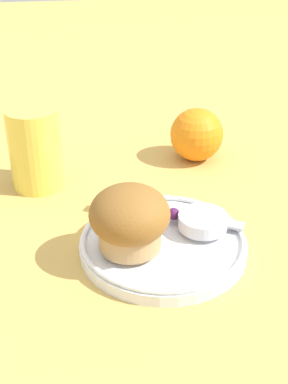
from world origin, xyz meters
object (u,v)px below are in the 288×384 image
muffin (130,219)px  juice_glass (35,148)px  butter_knife (169,210)px  orange_fruit (197,135)px

muffin → juice_glass: 0.22m
muffin → juice_glass: (-0.11, 0.19, 0.00)m
juice_glass → butter_knife: bearing=-37.4°
orange_fruit → juice_glass: juice_glass is taller
muffin → juice_glass: juice_glass is taller
orange_fruit → juice_glass: (-0.24, -0.05, 0.02)m
muffin → butter_knife: size_ratio=0.52×
orange_fruit → muffin: bearing=-117.9°
juice_glass → muffin: bearing=-60.1°
butter_knife → orange_fruit: orange_fruit is taller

